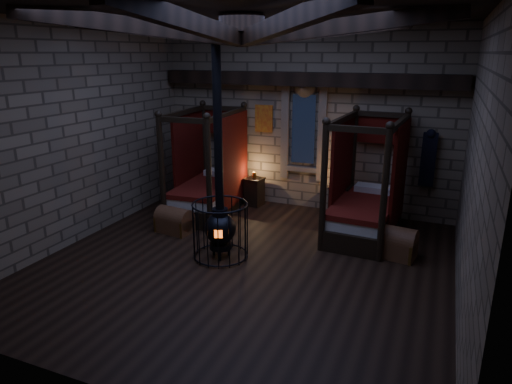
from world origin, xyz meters
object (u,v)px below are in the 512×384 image
at_px(stove, 220,225).
at_px(trunk_left, 174,221).
at_px(bed_left, 209,187).
at_px(bed_right, 365,206).
at_px(trunk_right, 393,243).

bearing_deg(stove, trunk_left, 133.57).
distance_m(bed_left, trunk_left, 1.49).
xyz_separation_m(bed_right, stove, (-2.23, -2.17, 0.03)).
xyz_separation_m(trunk_left, trunk_right, (4.37, 0.53, 0.02)).
bearing_deg(bed_left, trunk_left, -96.14).
bearing_deg(trunk_right, trunk_left, -164.10).
height_order(bed_right, trunk_right, bed_right).
xyz_separation_m(bed_right, trunk_left, (-3.68, -1.45, -0.35)).
bearing_deg(trunk_right, bed_right, 135.92).
xyz_separation_m(bed_left, stove, (1.41, -2.17, 0.04)).
distance_m(trunk_right, stove, 3.20).
distance_m(bed_right, trunk_right, 1.19).
bearing_deg(stove, trunk_right, 3.37).
xyz_separation_m(bed_left, trunk_left, (-0.04, -1.45, -0.35)).
xyz_separation_m(trunk_right, stove, (-2.92, -1.26, 0.36)).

